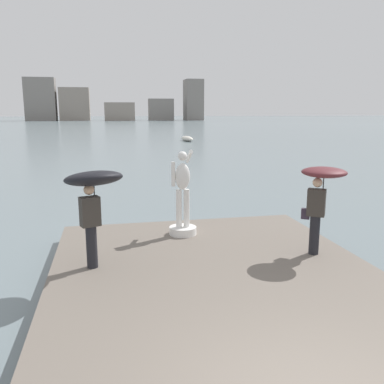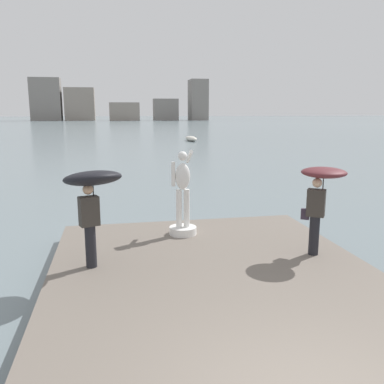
{
  "view_description": "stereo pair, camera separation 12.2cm",
  "coord_description": "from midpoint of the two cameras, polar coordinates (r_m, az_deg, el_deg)",
  "views": [
    {
      "loc": [
        -2.05,
        -3.45,
        3.58
      ],
      "look_at": [
        0.0,
        6.43,
        1.55
      ],
      "focal_mm": 38.39,
      "sensor_mm": 36.0,
      "label": 1
    },
    {
      "loc": [
        -1.93,
        -3.47,
        3.58
      ],
      "look_at": [
        0.0,
        6.43,
        1.55
      ],
      "focal_mm": 38.39,
      "sensor_mm": 36.0,
      "label": 2
    }
  ],
  "objects": [
    {
      "name": "onlooker_left",
      "position": [
        8.43,
        -14.0,
        0.55
      ],
      "size": [
        1.5,
        1.52,
        2.08
      ],
      "color": "black",
      "rests_on": "pier"
    },
    {
      "name": "statue_white_figure",
      "position": [
        10.52,
        -1.64,
        -1.62
      ],
      "size": [
        0.71,
        0.92,
        2.19
      ],
      "color": "white",
      "rests_on": "pier"
    },
    {
      "name": "onlooker_right",
      "position": [
        9.33,
        17.12,
        0.64
      ],
      "size": [
        1.34,
        1.34,
        1.96
      ],
      "color": "black",
      "rests_on": "pier"
    },
    {
      "name": "ground_plane",
      "position": [
        43.65,
        -9.14,
        6.51
      ],
      "size": [
        400.0,
        400.0,
        0.0
      ],
      "primitive_type": "plane",
      "color": "slate"
    },
    {
      "name": "boat_near",
      "position": [
        48.1,
        -0.76,
        7.44
      ],
      "size": [
        1.31,
        3.47,
        0.58
      ],
      "color": "silver",
      "rests_on": "ground"
    },
    {
      "name": "distant_skyline",
      "position": [
        145.28,
        -11.64,
        12.02
      ],
      "size": [
        59.04,
        11.16,
        13.99
      ],
      "color": "gray",
      "rests_on": "ground"
    },
    {
      "name": "pier",
      "position": [
        7.12,
        6.25,
        -17.02
      ],
      "size": [
        6.56,
        10.97,
        0.4
      ],
      "primitive_type": "cube",
      "color": "#70665B",
      "rests_on": "ground"
    }
  ]
}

